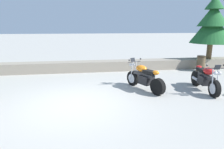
% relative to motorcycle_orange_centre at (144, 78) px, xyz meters
% --- Properties ---
extents(ground_plane, '(120.00, 120.00, 0.00)m').
position_rel_motorcycle_orange_centre_xyz_m(ground_plane, '(-2.72, -1.14, -0.49)').
color(ground_plane, '#A3A099').
extents(stone_wall, '(36.00, 0.80, 0.55)m').
position_rel_motorcycle_orange_centre_xyz_m(stone_wall, '(-2.72, 3.66, -0.21)').
color(stone_wall, gray).
rests_on(stone_wall, ground).
extents(motorcycle_orange_centre, '(1.09, 1.94, 1.18)m').
position_rel_motorcycle_orange_centre_xyz_m(motorcycle_orange_centre, '(0.00, 0.00, 0.00)').
color(motorcycle_orange_centre, black).
rests_on(motorcycle_orange_centre, ground).
extents(motorcycle_red_far_right, '(0.67, 2.06, 1.18)m').
position_rel_motorcycle_orange_centre_xyz_m(motorcycle_red_far_right, '(2.28, -0.51, 0.00)').
color(motorcycle_red_far_right, black).
rests_on(motorcycle_red_far_right, ground).
extents(pine_tree_mid_left, '(2.39, 2.39, 3.61)m').
position_rel_motorcycle_orange_centre_xyz_m(pine_tree_mid_left, '(5.17, 3.57, 2.12)').
color(pine_tree_mid_left, brown).
rests_on(pine_tree_mid_left, stone_wall).
extents(trash_bin, '(0.46, 0.46, 0.86)m').
position_rel_motorcycle_orange_centre_xyz_m(trash_bin, '(4.13, 2.69, -0.05)').
color(trash_bin, brown).
rests_on(trash_bin, ground).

